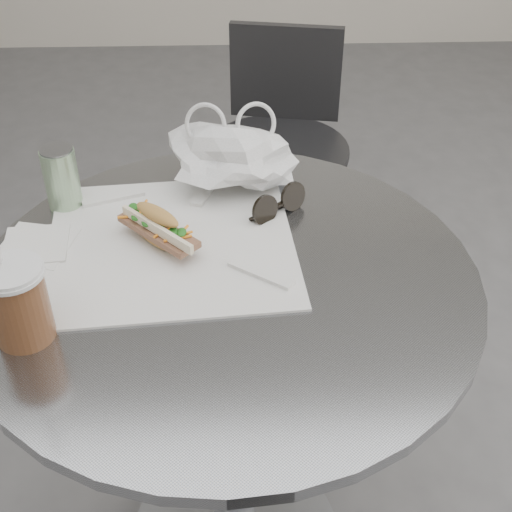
{
  "coord_description": "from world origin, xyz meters",
  "views": [
    {
      "loc": [
        0.02,
        -0.62,
        1.42
      ],
      "look_at": [
        0.04,
        0.18,
        0.79
      ],
      "focal_mm": 50.0,
      "sensor_mm": 36.0,
      "label": 1
    }
  ],
  "objects_px": {
    "cafe_table": "(230,398)",
    "iced_coffee": "(18,301)",
    "drink_can": "(61,178)",
    "chair_far": "(278,184)",
    "banh_mi": "(158,228)",
    "sunglasses": "(278,205)"
  },
  "relations": [
    {
      "from": "chair_far",
      "to": "iced_coffee",
      "type": "bearing_deg",
      "value": 78.33
    },
    {
      "from": "cafe_table",
      "to": "iced_coffee",
      "type": "height_order",
      "value": "iced_coffee"
    },
    {
      "from": "cafe_table",
      "to": "drink_can",
      "type": "bearing_deg",
      "value": 144.04
    },
    {
      "from": "chair_far",
      "to": "iced_coffee",
      "type": "height_order",
      "value": "iced_coffee"
    },
    {
      "from": "iced_coffee",
      "to": "cafe_table",
      "type": "bearing_deg",
      "value": 23.6
    },
    {
      "from": "iced_coffee",
      "to": "sunglasses",
      "type": "xyz_separation_m",
      "value": [
        0.36,
        0.28,
        -0.04
      ]
    },
    {
      "from": "chair_far",
      "to": "iced_coffee",
      "type": "xyz_separation_m",
      "value": [
        -0.41,
        -1.02,
        0.47
      ]
    },
    {
      "from": "chair_far",
      "to": "drink_can",
      "type": "distance_m",
      "value": 0.93
    },
    {
      "from": "cafe_table",
      "to": "iced_coffee",
      "type": "distance_m",
      "value": 0.45
    },
    {
      "from": "banh_mi",
      "to": "iced_coffee",
      "type": "height_order",
      "value": "iced_coffee"
    },
    {
      "from": "drink_can",
      "to": "banh_mi",
      "type": "bearing_deg",
      "value": -35.11
    },
    {
      "from": "cafe_table",
      "to": "banh_mi",
      "type": "relative_size",
      "value": 4.2
    },
    {
      "from": "cafe_table",
      "to": "drink_can",
      "type": "distance_m",
      "value": 0.47
    },
    {
      "from": "chair_far",
      "to": "sunglasses",
      "type": "xyz_separation_m",
      "value": [
        -0.05,
        -0.74,
        0.43
      ]
    },
    {
      "from": "drink_can",
      "to": "cafe_table",
      "type": "bearing_deg",
      "value": -35.96
    },
    {
      "from": "iced_coffee",
      "to": "chair_far",
      "type": "bearing_deg",
      "value": 68.26
    },
    {
      "from": "iced_coffee",
      "to": "sunglasses",
      "type": "distance_m",
      "value": 0.45
    },
    {
      "from": "iced_coffee",
      "to": "drink_can",
      "type": "bearing_deg",
      "value": 90.37
    },
    {
      "from": "iced_coffee",
      "to": "drink_can",
      "type": "relative_size",
      "value": 2.29
    },
    {
      "from": "banh_mi",
      "to": "sunglasses",
      "type": "height_order",
      "value": "banh_mi"
    },
    {
      "from": "banh_mi",
      "to": "iced_coffee",
      "type": "xyz_separation_m",
      "value": [
        -0.17,
        -0.2,
        0.03
      ]
    },
    {
      "from": "cafe_table",
      "to": "chair_far",
      "type": "height_order",
      "value": "same"
    }
  ]
}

